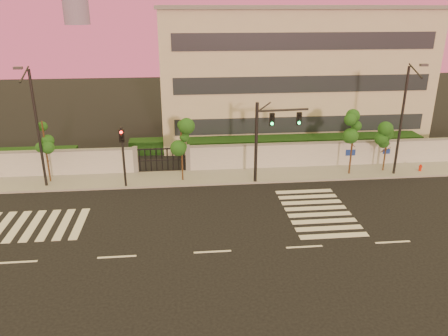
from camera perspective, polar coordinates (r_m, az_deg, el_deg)
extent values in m
plane|color=black|center=(23.62, -1.51, -10.89)|extent=(120.00, 120.00, 0.00)
cube|color=gray|center=(32.99, -2.89, -1.23)|extent=(60.00, 3.00, 0.15)
cube|color=#ABADB2|center=(37.57, 19.63, 1.82)|extent=(31.00, 0.30, 2.00)
cube|color=slate|center=(37.26, 19.82, 3.36)|extent=(31.00, 0.36, 0.12)
cube|color=slate|center=(34.19, -11.45, 1.00)|extent=(0.35, 0.35, 2.20)
cube|color=slate|center=(34.00, -4.74, 1.25)|extent=(0.35, 0.35, 2.20)
cube|color=black|center=(37.89, 10.49, 2.70)|extent=(20.00, 2.00, 1.80)
cube|color=black|center=(39.30, -27.23, 1.04)|extent=(12.00, 1.80, 1.40)
cube|color=black|center=(38.94, -7.83, 2.88)|extent=(6.00, 1.50, 1.20)
cube|color=#BEB5A1|center=(43.82, 8.24, 12.10)|extent=(24.00, 12.00, 12.00)
cube|color=#262D38|center=(38.81, 10.05, 5.62)|extent=(22.00, 0.08, 1.40)
cube|color=#262D38|center=(38.07, 10.38, 10.71)|extent=(22.00, 0.08, 1.40)
cube|color=#262D38|center=(37.65, 10.74, 15.96)|extent=(22.00, 0.08, 1.40)
cube|color=slate|center=(43.35, 8.67, 20.09)|extent=(24.40, 12.40, 0.30)
cube|color=silver|center=(29.14, -27.04, -6.86)|extent=(0.50, 4.00, 0.02)
cube|color=silver|center=(28.81, -25.37, -6.88)|extent=(0.50, 4.00, 0.02)
cube|color=silver|center=(28.52, -23.65, -6.88)|extent=(0.50, 4.00, 0.02)
cube|color=silver|center=(28.25, -21.91, -6.88)|extent=(0.50, 4.00, 0.02)
cube|color=silver|center=(28.00, -20.13, -6.88)|extent=(0.50, 4.00, 0.02)
cube|color=silver|center=(27.79, -18.32, -6.87)|extent=(0.50, 4.00, 0.02)
cube|color=silver|center=(25.84, 14.17, -8.58)|extent=(4.00, 0.50, 0.02)
cube|color=silver|center=(26.58, 13.53, -7.65)|extent=(4.00, 0.50, 0.02)
cube|color=silver|center=(27.33, 12.93, -6.78)|extent=(4.00, 0.50, 0.02)
cube|color=silver|center=(28.08, 12.37, -5.94)|extent=(4.00, 0.50, 0.02)
cube|color=silver|center=(28.85, 11.83, -5.16)|extent=(4.00, 0.50, 0.02)
cube|color=silver|center=(29.62, 11.33, -4.41)|extent=(4.00, 0.50, 0.02)
cube|color=silver|center=(30.41, 10.85, -3.70)|extent=(4.00, 0.50, 0.02)
cube|color=silver|center=(31.19, 10.40, -3.02)|extent=(4.00, 0.50, 0.02)
cube|color=silver|center=(25.09, -25.39, -11.05)|extent=(2.00, 0.15, 0.01)
cube|color=silver|center=(23.85, -13.82, -11.20)|extent=(2.00, 0.15, 0.01)
cube|color=silver|center=(23.62, -1.51, -10.87)|extent=(2.00, 0.15, 0.01)
cube|color=silver|center=(24.43, 10.45, -10.09)|extent=(2.00, 0.15, 0.01)
cube|color=silver|center=(26.19, 21.16, -9.01)|extent=(2.00, 0.15, 0.01)
cylinder|color=#382314|center=(33.79, -22.18, 1.84)|extent=(0.11, 0.11, 4.69)
sphere|color=#134213|center=(33.40, -22.50, 4.13)|extent=(0.98, 0.98, 0.98)
sphere|color=#134213|center=(33.67, -21.75, 3.10)|extent=(0.75, 0.75, 0.75)
sphere|color=#134213|center=(33.48, -22.89, 3.27)|extent=(0.71, 0.71, 0.71)
cylinder|color=#382314|center=(31.73, -5.53, 2.14)|extent=(0.12, 0.12, 4.67)
sphere|color=#134213|center=(31.31, -5.62, 4.57)|extent=(1.11, 1.11, 1.11)
sphere|color=#134213|center=(31.70, -4.94, 3.48)|extent=(0.84, 0.84, 0.84)
sphere|color=#134213|center=(31.30, -6.14, 3.66)|extent=(0.80, 0.80, 0.80)
cylinder|color=#382314|center=(34.15, 16.38, 2.99)|extent=(0.13, 0.13, 4.97)
sphere|color=#134213|center=(33.75, 16.64, 5.40)|extent=(1.20, 1.20, 1.20)
sphere|color=#134213|center=(34.28, 16.97, 4.30)|extent=(0.91, 0.91, 0.91)
sphere|color=#134213|center=(33.61, 16.14, 4.51)|extent=(0.87, 0.87, 0.87)
cylinder|color=#382314|center=(35.83, 20.36, 2.31)|extent=(0.12, 0.12, 3.73)
sphere|color=#134213|center=(35.52, 20.58, 4.02)|extent=(1.10, 1.10, 1.10)
sphere|color=#134213|center=(36.00, 20.84, 3.26)|extent=(0.84, 0.84, 0.84)
sphere|color=#134213|center=(35.36, 20.17, 3.37)|extent=(0.80, 0.80, 0.80)
cylinder|color=black|center=(31.19, 4.21, 3.14)|extent=(0.23, 0.23, 6.00)
cylinder|color=black|center=(30.92, 7.72, 7.50)|extent=(3.68, 0.43, 0.15)
cube|color=black|center=(30.85, 6.28, 6.33)|extent=(0.34, 0.17, 0.87)
sphere|color=#0CF259|center=(30.81, 6.30, 5.80)|extent=(0.19, 0.19, 0.19)
cube|color=black|center=(31.30, 9.77, 6.37)|extent=(0.34, 0.17, 0.87)
sphere|color=#0CF259|center=(31.27, 9.79, 5.84)|extent=(0.19, 0.19, 0.19)
cylinder|color=black|center=(31.28, -12.98, 1.25)|extent=(0.16, 0.16, 4.49)
cube|color=black|center=(30.74, -13.23, 4.12)|extent=(0.35, 0.18, 0.90)
sphere|color=red|center=(30.56, -13.30, 4.57)|extent=(0.20, 0.20, 0.20)
cylinder|color=black|center=(32.62, -23.10, 4.48)|extent=(0.19, 0.19, 8.38)
cylinder|color=black|center=(30.97, -24.63, 11.06)|extent=(0.10, 2.00, 0.81)
cube|color=#3F3F44|center=(30.02, -25.32, 11.72)|extent=(0.52, 0.26, 0.16)
cylinder|color=black|center=(34.86, 22.10, 5.47)|extent=(0.19, 0.19, 8.25)
cylinder|color=black|center=(33.34, 23.74, 11.53)|extent=(0.10, 1.97, 0.80)
cube|color=#3F3F44|center=(32.48, 24.65, 12.13)|extent=(0.52, 0.26, 0.15)
cylinder|color=red|center=(37.28, 24.22, -0.23)|extent=(0.20, 0.20, 0.46)
cylinder|color=red|center=(37.19, 24.28, 0.17)|extent=(0.26, 0.26, 0.09)
sphere|color=red|center=(37.16, 24.31, 0.32)|extent=(0.16, 0.16, 0.16)
cylinder|color=red|center=(37.25, 24.24, -0.09)|extent=(0.27, 0.18, 0.09)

